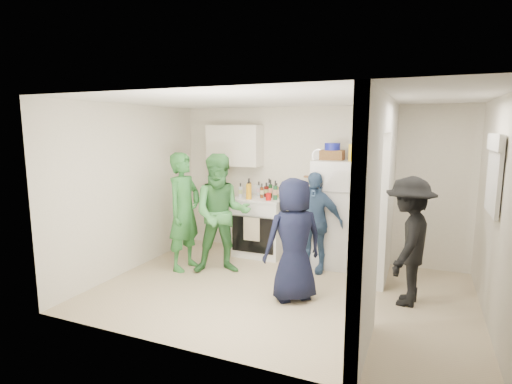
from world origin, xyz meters
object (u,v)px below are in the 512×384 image
at_px(fridge, 336,213).
at_px(wicker_basket, 332,155).
at_px(person_nook, 408,241).
at_px(person_navy, 294,240).
at_px(yellow_cup_stack_top, 352,153).
at_px(person_denim, 313,222).
at_px(stove, 260,226).
at_px(blue_bowl, 332,147).
at_px(person_green_left, 184,212).
at_px(person_green_center, 222,214).

height_order(fridge, wicker_basket, wicker_basket).
bearing_deg(person_nook, person_navy, -63.78).
relative_size(person_navy, person_nook, 0.98).
xyz_separation_m(yellow_cup_stack_top, person_denim, (-0.48, -0.29, -1.03)).
bearing_deg(person_navy, fridge, -139.56).
distance_m(stove, person_denim, 1.14).
distance_m(fridge, blue_bowl, 1.04).
relative_size(wicker_basket, yellow_cup_stack_top, 1.40).
bearing_deg(person_denim, person_nook, -25.66).
height_order(fridge, person_denim, fridge).
xyz_separation_m(yellow_cup_stack_top, person_green_left, (-2.31, -0.96, -0.89)).
bearing_deg(yellow_cup_stack_top, stove, 175.07).
bearing_deg(person_nook, person_green_left, -81.99).
relative_size(person_denim, person_nook, 0.96).
relative_size(person_green_center, person_denim, 1.18).
bearing_deg(stove, person_nook, -24.52).
relative_size(yellow_cup_stack_top, person_denim, 0.17).
distance_m(person_green_left, person_nook, 3.20).
bearing_deg(person_denim, wicker_basket, 70.89).
bearing_deg(stove, person_green_left, -126.54).
distance_m(wicker_basket, person_denim, 1.09).
bearing_deg(person_green_center, yellow_cup_stack_top, -0.13).
xyz_separation_m(fridge, yellow_cup_stack_top, (0.22, -0.10, 0.96)).
distance_m(blue_bowl, person_nook, 1.96).
distance_m(wicker_basket, person_nook, 1.89).
distance_m(person_denim, person_navy, 1.10).
bearing_deg(person_navy, person_denim, -129.22).
distance_m(blue_bowl, person_green_left, 2.48).
distance_m(person_green_center, person_nook, 2.60).
bearing_deg(stove, blue_bowl, 0.97).
bearing_deg(person_nook, fridge, -125.89).
distance_m(person_green_left, person_denim, 1.96).
bearing_deg(yellow_cup_stack_top, blue_bowl, 154.89).
height_order(person_green_center, person_navy, person_green_center).
bearing_deg(person_navy, wicker_basket, -135.62).
xyz_separation_m(person_denim, person_navy, (0.04, -1.10, 0.02)).
relative_size(person_denim, person_navy, 0.97).
xyz_separation_m(person_green_left, person_navy, (1.88, -0.43, -0.12)).
height_order(person_green_center, person_nook, person_green_center).
bearing_deg(person_green_left, stove, -30.83).
distance_m(wicker_basket, person_navy, 1.82).
bearing_deg(person_green_center, person_denim, -1.81).
relative_size(blue_bowl, yellow_cup_stack_top, 0.96).
xyz_separation_m(blue_bowl, person_denim, (-0.16, -0.44, -1.11)).
relative_size(fridge, person_green_left, 0.93).
bearing_deg(person_nook, person_denim, -108.22).
xyz_separation_m(fridge, person_nook, (1.10, -1.06, -0.04)).
xyz_separation_m(person_green_left, person_nook, (3.19, -0.00, -0.10)).
distance_m(stove, person_navy, 1.88).
bearing_deg(wicker_basket, yellow_cup_stack_top, -25.11).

